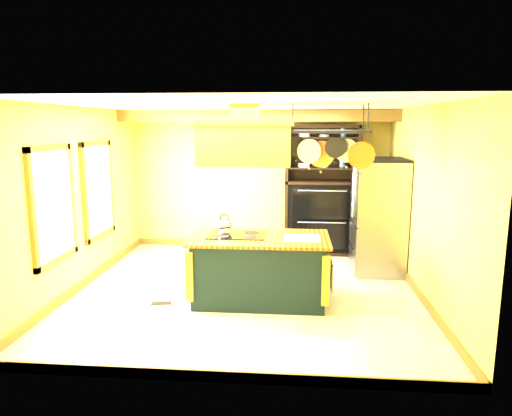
# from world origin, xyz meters

# --- Properties ---
(floor) EXTENTS (5.00, 5.00, 0.00)m
(floor) POSITION_xyz_m (0.00, 0.00, 0.00)
(floor) COLOR beige
(floor) RESTS_ON ground
(ceiling) EXTENTS (5.00, 5.00, 0.00)m
(ceiling) POSITION_xyz_m (0.00, 0.00, 2.70)
(ceiling) COLOR white
(ceiling) RESTS_ON wall_back
(wall_back) EXTENTS (5.00, 0.02, 2.70)m
(wall_back) POSITION_xyz_m (0.00, 2.50, 1.35)
(wall_back) COLOR #E6C854
(wall_back) RESTS_ON floor
(wall_front) EXTENTS (5.00, 0.02, 2.70)m
(wall_front) POSITION_xyz_m (0.00, -2.50, 1.35)
(wall_front) COLOR #E6C854
(wall_front) RESTS_ON floor
(wall_left) EXTENTS (0.02, 5.00, 2.70)m
(wall_left) POSITION_xyz_m (-2.50, 0.00, 1.35)
(wall_left) COLOR #E6C854
(wall_left) RESTS_ON floor
(wall_right) EXTENTS (0.02, 5.00, 2.70)m
(wall_right) POSITION_xyz_m (2.50, 0.00, 1.35)
(wall_right) COLOR #E6C854
(wall_right) RESTS_ON floor
(ceiling_beam) EXTENTS (5.00, 0.15, 0.20)m
(ceiling_beam) POSITION_xyz_m (0.00, 1.70, 2.59)
(ceiling_beam) COLOR brown
(ceiling_beam) RESTS_ON ceiling
(window_near) EXTENTS (0.06, 1.06, 1.56)m
(window_near) POSITION_xyz_m (-2.47, -0.80, 1.40)
(window_near) COLOR brown
(window_near) RESTS_ON wall_left
(window_far) EXTENTS (0.06, 1.06, 1.56)m
(window_far) POSITION_xyz_m (-2.47, 0.60, 1.40)
(window_far) COLOR brown
(window_far) RESTS_ON wall_left
(kitchen_island) EXTENTS (1.91, 1.06, 1.11)m
(kitchen_island) POSITION_xyz_m (0.22, -0.38, 0.47)
(kitchen_island) COLOR black
(kitchen_island) RESTS_ON floor
(range_hood) EXTENTS (1.29, 0.73, 0.80)m
(range_hood) POSITION_xyz_m (0.02, -0.38, 2.23)
(range_hood) COLOR gold
(range_hood) RESTS_ON ceiling
(pot_rack) EXTENTS (1.14, 0.52, 0.83)m
(pot_rack) POSITION_xyz_m (1.13, -0.38, 2.22)
(pot_rack) COLOR black
(pot_rack) RESTS_ON ceiling
(refrigerator) EXTENTS (0.80, 0.95, 1.86)m
(refrigerator) POSITION_xyz_m (2.08, 1.11, 0.90)
(refrigerator) COLOR gray
(refrigerator) RESTS_ON floor
(hutch) EXTENTS (1.38, 0.62, 2.43)m
(hutch) POSITION_xyz_m (1.20, 2.24, 0.93)
(hutch) COLOR black
(hutch) RESTS_ON floor
(floor_register) EXTENTS (0.29, 0.16, 0.01)m
(floor_register) POSITION_xyz_m (-1.12, -0.61, 0.01)
(floor_register) COLOR black
(floor_register) RESTS_ON floor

